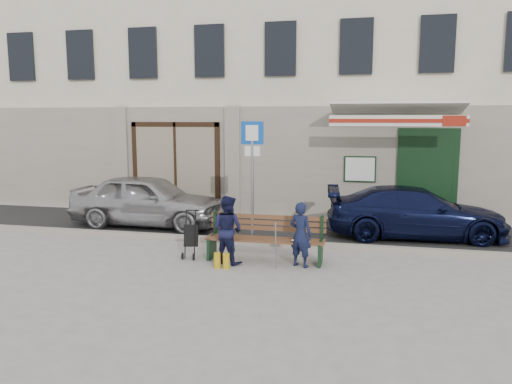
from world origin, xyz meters
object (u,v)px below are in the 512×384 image
(car_navy, at_px, (415,212))
(parking_sign, at_px, (252,161))
(bench, at_px, (263,239))
(woman, at_px, (228,230))
(stroller, at_px, (191,237))
(man, at_px, (301,234))
(car_silver, at_px, (148,200))

(car_navy, distance_m, parking_sign, 4.15)
(bench, distance_m, woman, 0.75)
(bench, distance_m, stroller, 1.51)
(car_navy, height_order, bench, car_navy)
(man, relative_size, stroller, 1.30)
(man, relative_size, woman, 0.94)
(woman, bearing_deg, man, -155.69)
(car_navy, relative_size, stroller, 4.32)
(woman, bearing_deg, car_silver, -21.85)
(car_silver, height_order, man, car_silver)
(car_silver, bearing_deg, man, -120.82)
(parking_sign, bearing_deg, bench, -71.00)
(woman, bearing_deg, stroller, 7.38)
(car_silver, xyz_separation_m, woman, (3.02, -2.84, -0.02))
(bench, xyz_separation_m, stroller, (-1.50, -0.07, -0.02))
(car_silver, distance_m, car_navy, 6.85)
(car_silver, relative_size, bench, 1.71)
(car_silver, bearing_deg, bench, -123.91)
(car_silver, xyz_separation_m, car_navy, (6.85, 0.22, -0.08))
(bench, relative_size, man, 1.88)
(car_silver, height_order, bench, car_silver)
(stroller, bearing_deg, car_silver, 118.20)
(car_navy, bearing_deg, woman, 123.89)
(car_silver, bearing_deg, car_navy, -87.15)
(car_navy, distance_m, bench, 4.22)
(parking_sign, height_order, woman, parking_sign)
(car_navy, distance_m, woman, 4.90)
(car_silver, distance_m, parking_sign, 3.48)
(car_navy, distance_m, man, 3.82)
(bench, relative_size, stroller, 2.45)
(car_navy, bearing_deg, car_silver, 87.08)
(man, bearing_deg, woman, 23.36)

